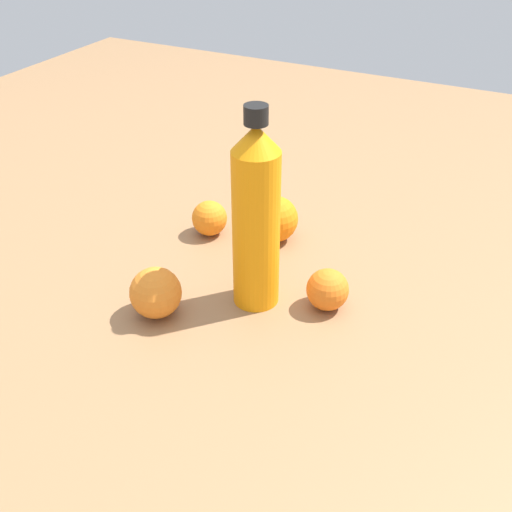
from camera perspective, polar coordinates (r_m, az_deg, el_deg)
The scene contains 6 objects.
ground_plane at distance 0.99m, azimuth -0.69°, elevation -3.94°, with size 2.40×2.40×0.00m, color olive.
water_bottle at distance 0.91m, azimuth 0.00°, elevation 3.53°, with size 0.07×0.07×0.31m.
orange_0 at distance 1.12m, azimuth 1.72°, elevation 3.36°, with size 0.08×0.08×0.08m, color orange.
orange_1 at distance 0.96m, azimuth 6.48°, elevation -3.03°, with size 0.06×0.06×0.06m, color orange.
orange_2 at distance 0.95m, azimuth -9.05°, elevation -3.29°, with size 0.08×0.08×0.08m, color orange.
orange_3 at distance 1.14m, azimuth -4.22°, elevation 3.43°, with size 0.06×0.06×0.06m, color orange.
Camera 1 is at (-0.70, -0.37, 0.59)m, focal length 44.27 mm.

